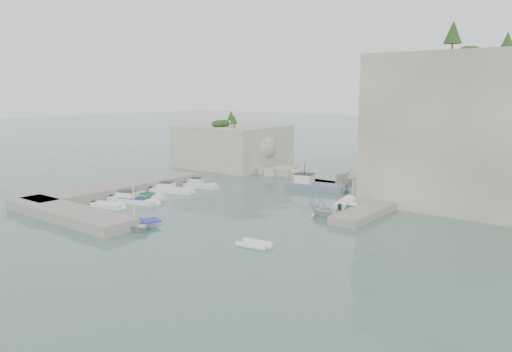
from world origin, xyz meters
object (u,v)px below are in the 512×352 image
Objects in this scene: tender_east_c at (346,205)px; tender_east_d at (363,200)px; motorboat_c at (149,199)px; motorboat_b at (172,192)px; tender_east_a at (321,216)px; inflatable_dinghy at (254,246)px; motorboat_e at (109,208)px; rowboat at (135,228)px; motorboat_a at (201,188)px; motorboat_d at (135,203)px; tender_east_b at (351,213)px; work_boat at (315,190)px.

tender_east_d reaches higher than tender_east_c.
motorboat_b is at bearing 101.98° from motorboat_c.
motorboat_b is at bearing 116.76° from tender_east_a.
inflatable_dinghy is at bearing -152.89° from tender_east_a.
motorboat_c is 5.81m from motorboat_e.
rowboat is (8.93, -3.46, 0.00)m from motorboat_e.
rowboat is 19.05m from tender_east_a.
rowboat is (8.97, -9.27, 0.00)m from motorboat_c.
motorboat_d is at bearing -105.41° from motorboat_a.
tender_east_a reaches higher than motorboat_d.
motorboat_c is 12.90m from rowboat.
tender_east_b is at bearing 76.65° from inflatable_dinghy.
work_boat is at bearing 40.72° from motorboat_d.
rowboat is at bearing 123.57° from tender_east_b.
rowboat is 22.52m from tender_east_b.
inflatable_dinghy is 18.39m from tender_east_c.
motorboat_b is 23.71m from tender_east_b.
motorboat_e and tender_east_b have the same top height.
motorboat_e is 0.91× the size of tender_east_b.
tender_east_c is at bearing 25.76° from tender_east_a.
work_boat is (-7.72, 11.50, 0.00)m from tender_east_a.
work_boat reaches higher than tender_east_d.
tender_east_b is (1.13, 15.30, 0.00)m from inflatable_dinghy.
motorboat_d is (0.26, -2.36, 0.00)m from motorboat_c.
motorboat_a reaches higher than inflatable_dinghy.
rowboat reaches higher than tender_east_b.
motorboat_e is at bearing -85.74° from motorboat_c.
motorboat_c is at bearing 91.85° from tender_east_b.
work_boat reaches higher than rowboat.
work_boat is (-7.78, 1.89, 0.00)m from tender_east_d.
motorboat_d is 1.54× the size of tender_east_b.
tender_east_c is at bearing -165.55° from tender_east_d.
motorboat_e is (0.67, -10.19, 0.00)m from motorboat_b.
motorboat_c is at bearing -106.80° from motorboat_a.
tender_east_d is at bearing 0.44° from motorboat_b.
motorboat_a is 0.85× the size of motorboat_b.
motorboat_c is 23.51m from tender_east_c.
rowboat is 23.83m from tender_east_c.
motorboat_a reaches higher than motorboat_c.
tender_east_a is at bearing 125.91° from tender_east_b.
rowboat is at bearing -81.61° from motorboat_b.
motorboat_d is 21.75m from inflatable_dinghy.
rowboat is 1.17× the size of tender_east_d.
motorboat_d is at bearing 65.39° from motorboat_e.
motorboat_c is at bearing 107.41° from tender_east_c.
tender_east_c is at bearing -9.93° from rowboat.
tender_east_c is at bearing 84.45° from inflatable_dinghy.
tender_east_d is (-0.81, 22.08, 0.00)m from inflatable_dinghy.
tender_east_d is (20.50, 17.72, 0.00)m from motorboat_d.
work_boat is (-8.59, 23.97, 0.00)m from inflatable_dinghy.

